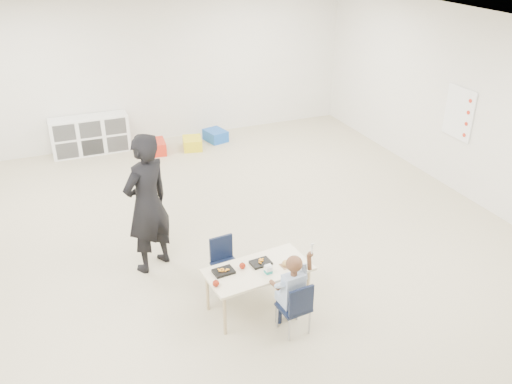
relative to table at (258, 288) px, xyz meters
name	(u,v)px	position (x,y,z in m)	size (l,w,h in m)	color
room	(229,157)	(0.08, 1.09, 1.13)	(9.00, 9.02, 2.80)	tan
table	(258,288)	(0.00, 0.00, 0.00)	(1.19, 0.68, 0.52)	beige
chair_near	(294,306)	(0.20, -0.49, 0.05)	(0.31, 0.29, 0.63)	black
chair_far	(226,265)	(-0.20, 0.49, 0.05)	(0.31, 0.29, 0.63)	black
child	(294,292)	(0.20, -0.49, 0.23)	(0.42, 0.42, 0.99)	#A2B8DC
lunch_tray_near	(261,263)	(0.06, 0.07, 0.27)	(0.22, 0.16, 0.03)	black
lunch_tray_far	(224,271)	(-0.37, 0.07, 0.27)	(0.22, 0.16, 0.03)	black
milk_carton	(268,270)	(0.07, -0.12, 0.31)	(0.07, 0.07, 0.10)	white
bread_roll	(286,263)	(0.31, -0.07, 0.29)	(0.09, 0.09, 0.07)	#DCAA5A
apple_near	(242,266)	(-0.16, 0.07, 0.29)	(0.07, 0.07, 0.07)	maroon
apple_far	(216,283)	(-0.52, -0.12, 0.29)	(0.07, 0.07, 0.07)	maroon
cubby_shelf	(90,135)	(-1.12, 5.37, 0.08)	(1.40, 0.40, 0.70)	white
rules_poster	(459,113)	(4.06, 1.69, 0.98)	(0.02, 0.60, 0.80)	white
adult	(147,204)	(-0.91, 1.26, 0.62)	(0.65, 0.42, 1.77)	black
bin_red	(155,147)	(-0.04, 4.91, -0.15)	(0.38, 0.48, 0.24)	red
bin_yellow	(192,143)	(0.66, 4.84, -0.16)	(0.34, 0.44, 0.21)	yellow
bin_blue	(216,136)	(1.20, 5.07, -0.16)	(0.34, 0.44, 0.22)	#174EAD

